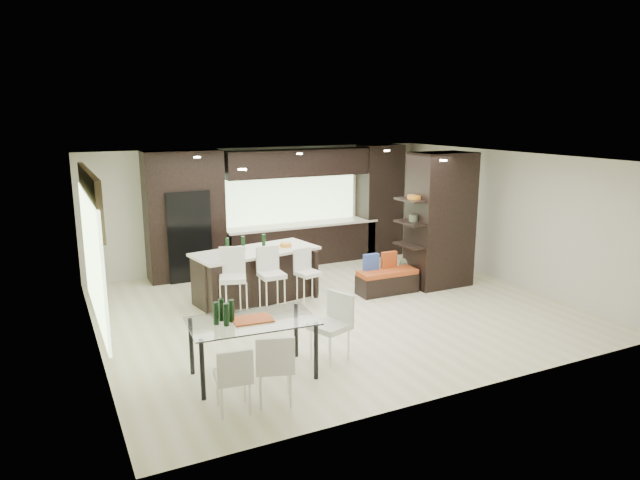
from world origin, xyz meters
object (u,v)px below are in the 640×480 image
stool_mid (272,287)px  stool_right (308,284)px  chair_far (233,381)px  chair_end (330,331)px  chair_near (275,370)px  floor_vase (410,254)px  stool_left (233,291)px  dining_table (253,348)px  kitchen_island (256,275)px  bench (387,282)px

stool_mid → stool_right: 0.71m
stool_right → chair_far: stool_right is taller
chair_far → chair_end: bearing=32.3°
chair_far → chair_end: (1.66, 0.75, 0.06)m
chair_near → floor_vase: bearing=56.4°
stool_left → dining_table: (-0.44, -2.21, -0.10)m
stool_right → floor_vase: floor_vase is taller
stool_right → chair_far: bearing=-140.9°
kitchen_island → bench: size_ratio=1.93×
bench → chair_end: (-2.43, -2.28, 0.21)m
dining_table → kitchen_island: bearing=73.2°
floor_vase → stool_mid: bearing=-172.3°
stool_left → stool_right: bearing=19.0°
chair_far → stool_left: bearing=80.2°
stool_right → dining_table: size_ratio=0.52×
stool_mid → floor_vase: (3.23, 0.44, 0.14)m
stool_mid → bench: bearing=1.1°
kitchen_island → dining_table: bearing=-120.2°
kitchen_island → stool_mid: bearing=-99.5°
kitchen_island → stool_left: (-0.71, -0.82, 0.02)m
bench → kitchen_island: bearing=164.3°
stool_left → chair_far: size_ratio=1.29×
stool_right → stool_left: bearing=168.7°
dining_table → stool_right: bearing=54.3°
dining_table → chair_near: size_ratio=1.96×
kitchen_island → stool_right: 1.06m
bench → dining_table: size_ratio=0.72×
bench → chair_end: bearing=-135.5°
stool_right → bench: (1.72, 0.04, -0.20)m
stool_right → floor_vase: 2.56m
floor_vase → dining_table: floor_vase is taller
bench → dining_table: dining_table is taller
chair_far → bench: bearing=44.5°
dining_table → chair_near: 0.77m
bench → stool_left: bearing=-177.4°
kitchen_island → chair_far: size_ratio=3.01×
dining_table → chair_far: bearing=-120.6°
stool_mid → bench: stool_mid is taller
floor_vase → chair_far: 5.97m
stool_right → chair_end: size_ratio=0.96×
bench → stool_right: bearing=-177.4°
kitchen_island → chair_end: size_ratio=2.60×
dining_table → stool_mid: bearing=66.6°
floor_vase → chair_near: bearing=-141.9°
chair_near → chair_end: bearing=52.3°
stool_left → dining_table: stool_left is taller
stool_left → bench: bearing=19.1°
stool_left → chair_end: size_ratio=1.12×
floor_vase → chair_far: floor_vase is taller
floor_vase → chair_far: bearing=-145.1°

